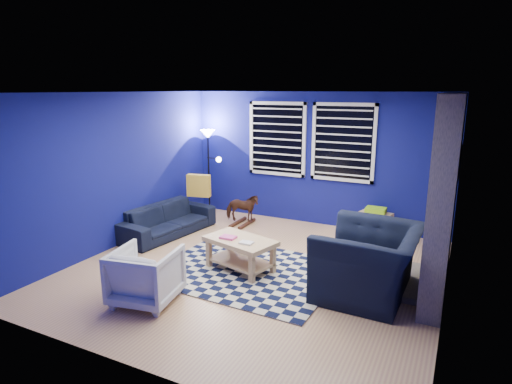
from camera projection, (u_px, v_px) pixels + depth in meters
floor at (255, 270)px, 6.18m from camera, size 5.00×5.00×0.00m
ceiling at (255, 92)px, 5.59m from camera, size 5.00×5.00×0.00m
wall_back at (314, 159)px, 8.07m from camera, size 5.00×0.00×5.00m
wall_left at (118, 171)px, 6.96m from camera, size 0.00×5.00×5.00m
wall_right at (454, 207)px, 4.81m from camera, size 0.00×5.00×5.00m
fireplace at (443, 200)px, 5.32m from camera, size 0.65×2.00×2.50m
window_left at (277, 139)px, 8.27m from camera, size 1.17×0.06×1.42m
window_right at (343, 143)px, 7.71m from camera, size 1.17×0.06×1.42m
tv at (456, 166)px, 6.54m from camera, size 0.07×1.00×0.58m
rug at (247, 271)px, 6.12m from camera, size 2.57×2.09×0.02m
sofa at (167, 220)px, 7.62m from camera, size 1.92×0.96×0.54m
armchair_big at (369, 262)px, 5.36m from camera, size 1.38×1.21×0.87m
armchair_bent at (146, 275)px, 5.18m from camera, size 0.86×0.87×0.68m
rocking_horse at (242, 208)px, 8.15m from camera, size 0.50×0.69×0.53m
coffee_table at (240, 248)px, 6.09m from camera, size 1.11×0.82×0.50m
cabinet at (375, 224)px, 7.51m from camera, size 0.60×0.48×0.53m
floor_lamp at (209, 146)px, 8.66m from camera, size 0.47×0.29×1.74m
throw_pillow at (199, 186)px, 8.15m from camera, size 0.47×0.23×0.42m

